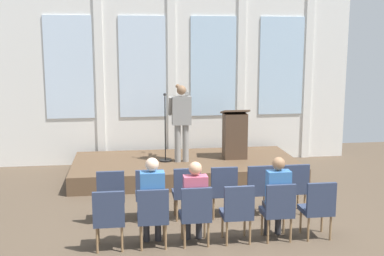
# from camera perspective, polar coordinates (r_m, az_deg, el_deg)

# --- Properties ---
(ground_plane) EXTENTS (13.33, 13.33, 0.00)m
(ground_plane) POSITION_cam_1_polar(r_m,az_deg,el_deg) (7.93, 2.55, -12.70)
(ground_plane) COLOR brown
(rear_partition) EXTENTS (8.91, 0.14, 4.49)m
(rear_partition) POSITION_cam_1_polar(r_m,az_deg,el_deg) (12.41, -1.43, 6.36)
(rear_partition) COLOR silver
(rear_partition) RESTS_ON ground
(stage_platform) EXTENTS (5.09, 2.37, 0.38)m
(stage_platform) POSITION_cam_1_polar(r_m,az_deg,el_deg) (11.29, -0.77, -4.69)
(stage_platform) COLOR brown
(stage_platform) RESTS_ON ground
(speaker) EXTENTS (0.50, 0.69, 1.73)m
(speaker) POSITION_cam_1_polar(r_m,az_deg,el_deg) (10.92, -1.25, 1.23)
(speaker) COLOR gray
(speaker) RESTS_ON stage_platform
(mic_stand) EXTENTS (0.28, 0.28, 1.55)m
(mic_stand) POSITION_cam_1_polar(r_m,az_deg,el_deg) (11.09, -3.12, -2.17)
(mic_stand) COLOR black
(mic_stand) RESTS_ON stage_platform
(lectern) EXTENTS (0.60, 0.48, 1.16)m
(lectern) POSITION_cam_1_polar(r_m,az_deg,el_deg) (11.37, 5.01, -0.78)
(lectern) COLOR #4C3828
(lectern) RESTS_ON stage_platform
(chair_r0_c0) EXTENTS (0.46, 0.44, 0.94)m
(chair_r0_c0) POSITION_cam_1_polar(r_m,az_deg,el_deg) (8.48, -9.41, -7.46)
(chair_r0_c0) COLOR olive
(chair_r0_c0) RESTS_ON ground
(chair_r0_c1) EXTENTS (0.46, 0.44, 0.94)m
(chair_r0_c1) POSITION_cam_1_polar(r_m,az_deg,el_deg) (8.49, -5.02, -7.35)
(chair_r0_c1) COLOR olive
(chair_r0_c1) RESTS_ON ground
(chair_r0_c2) EXTENTS (0.46, 0.44, 0.94)m
(chair_r0_c2) POSITION_cam_1_polar(r_m,az_deg,el_deg) (8.54, -0.66, -7.20)
(chair_r0_c2) COLOR olive
(chair_r0_c2) RESTS_ON ground
(chair_r0_c3) EXTENTS (0.46, 0.44, 0.94)m
(chair_r0_c3) POSITION_cam_1_polar(r_m,az_deg,el_deg) (8.64, 3.62, -7.01)
(chair_r0_c3) COLOR olive
(chair_r0_c3) RESTS_ON ground
(chair_r0_c4) EXTENTS (0.46, 0.44, 0.94)m
(chair_r0_c4) POSITION_cam_1_polar(r_m,az_deg,el_deg) (8.79, 7.77, -6.79)
(chair_r0_c4) COLOR olive
(chair_r0_c4) RESTS_ON ground
(chair_r0_c5) EXTENTS (0.46, 0.44, 0.94)m
(chair_r0_c5) POSITION_cam_1_polar(r_m,az_deg,el_deg) (8.98, 11.77, -6.55)
(chair_r0_c5) COLOR olive
(chair_r0_c5) RESTS_ON ground
(chair_r1_c0) EXTENTS (0.46, 0.44, 0.94)m
(chair_r1_c0) POSITION_cam_1_polar(r_m,az_deg,el_deg) (7.42, -9.63, -10.06)
(chair_r1_c0) COLOR olive
(chair_r1_c0) RESTS_ON ground
(chair_r1_c1) EXTENTS (0.46, 0.44, 0.94)m
(chair_r1_c1) POSITION_cam_1_polar(r_m,az_deg,el_deg) (7.43, -4.58, -9.93)
(chair_r1_c1) COLOR olive
(chair_r1_c1) RESTS_ON ground
(audience_r1_c1) EXTENTS (0.36, 0.39, 1.38)m
(audience_r1_c1) POSITION_cam_1_polar(r_m,az_deg,el_deg) (7.43, -4.64, -8.06)
(audience_r1_c1) COLOR #2D2D33
(audience_r1_c1) RESTS_ON ground
(chair_r1_c2) EXTENTS (0.46, 0.44, 0.94)m
(chair_r1_c2) POSITION_cam_1_polar(r_m,az_deg,el_deg) (7.49, 0.43, -9.73)
(chair_r1_c2) COLOR olive
(chair_r1_c2) RESTS_ON ground
(audience_r1_c2) EXTENTS (0.36, 0.39, 1.30)m
(audience_r1_c2) POSITION_cam_1_polar(r_m,az_deg,el_deg) (7.50, 0.34, -8.17)
(audience_r1_c2) COLOR #2D2D33
(audience_r1_c2) RESTS_ON ground
(chair_r1_c3) EXTENTS (0.46, 0.44, 0.94)m
(chair_r1_c3) POSITION_cam_1_polar(r_m,az_deg,el_deg) (7.60, 5.31, -9.47)
(chair_r1_c3) COLOR olive
(chair_r1_c3) RESTS_ON ground
(chair_r1_c4) EXTENTS (0.46, 0.44, 0.94)m
(chair_r1_c4) POSITION_cam_1_polar(r_m,az_deg,el_deg) (7.77, 10.01, -9.15)
(chair_r1_c4) COLOR olive
(chair_r1_c4) RESTS_ON ground
(audience_r1_c4) EXTENTS (0.36, 0.39, 1.33)m
(audience_r1_c4) POSITION_cam_1_polar(r_m,az_deg,el_deg) (7.78, 9.87, -7.55)
(audience_r1_c4) COLOR #2D2D33
(audience_r1_c4) RESTS_ON ground
(chair_r1_c5) EXTENTS (0.46, 0.44, 0.94)m
(chair_r1_c5) POSITION_cam_1_polar(r_m,az_deg,el_deg) (7.98, 14.48, -8.79)
(chair_r1_c5) COLOR olive
(chair_r1_c5) RESTS_ON ground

